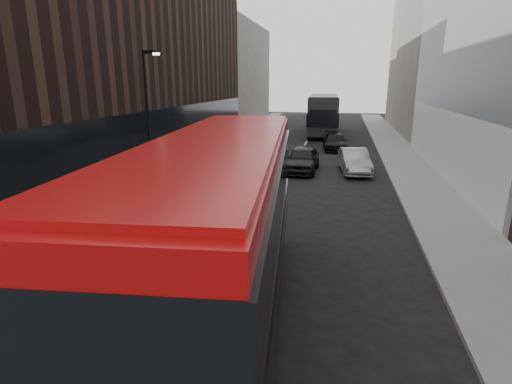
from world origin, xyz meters
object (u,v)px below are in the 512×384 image
Objects in this scene: grey_bus at (323,113)px; car_a at (303,159)px; street_lamp at (148,103)px; car_c at (335,142)px; red_bus at (222,227)px; car_b at (354,161)px.

car_a is at bearing -93.22° from grey_bus.
street_lamp reaches higher than car_c.
red_bus is (9.06, -14.74, -1.77)m from street_lamp.
car_a is 1.02× the size of car_c.
street_lamp is 12.90m from car_b.
car_b is (12.22, 2.28, -3.45)m from street_lamp.
grey_bus is 18.89m from car_b.
red_bus is 2.41× the size of car_a.
street_lamp is 1.59× the size of car_b.
red_bus is at bearing -93.00° from grey_bus.
street_lamp is 15.68m from car_c.
red_bus is 35.63m from grey_bus.
red_bus is 16.82m from car_a.
red_bus is 2.48× the size of car_b.
street_lamp reaches higher than grey_bus.
street_lamp is 17.39m from red_bus.
red_bus reaches higher than car_b.
car_a is (9.10, 2.00, -3.41)m from street_lamp.
grey_bus is at bearing 65.99° from street_lamp.
car_b is at bearing -86.02° from car_c.
car_a is 8.92m from car_c.
street_lamp reaches higher than car_a.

